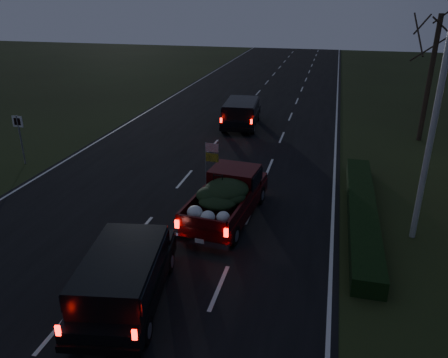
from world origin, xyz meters
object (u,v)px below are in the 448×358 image
at_px(light_pole, 442,80).
at_px(lead_suv, 241,111).
at_px(pickup_truck, 227,195).
at_px(rear_suv, 124,274).

bearing_deg(light_pole, lead_suv, 125.68).
height_order(light_pole, pickup_truck, light_pole).
distance_m(pickup_truck, lead_suv, 12.55).
bearing_deg(pickup_truck, lead_suv, 104.98).
bearing_deg(light_pole, pickup_truck, -178.35).
bearing_deg(rear_suv, light_pole, 25.72).
relative_size(light_pole, pickup_truck, 1.78).
relative_size(light_pole, lead_suv, 1.85).
height_order(light_pole, lead_suv, light_pole).
distance_m(lead_suv, rear_suv, 18.01).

